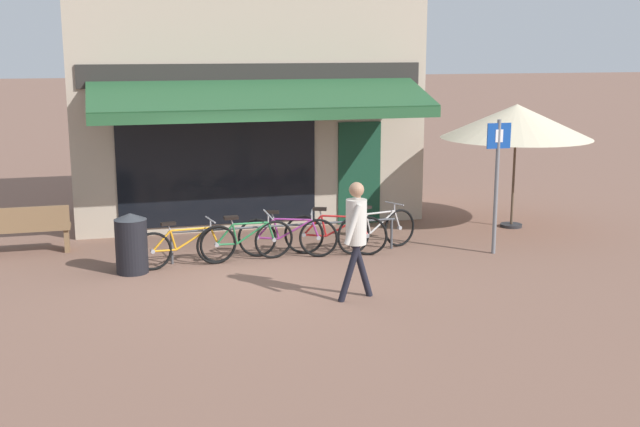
{
  "coord_description": "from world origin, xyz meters",
  "views": [
    {
      "loc": [
        -2.16,
        -12.34,
        3.65
      ],
      "look_at": [
        1.04,
        -0.52,
        1.05
      ],
      "focal_mm": 45.0,
      "sensor_mm": 36.0,
      "label": 1
    }
  ],
  "objects_px": {
    "cafe_parasol": "(516,121)",
    "park_bench": "(23,229)",
    "bicycle_green": "(245,241)",
    "bicycle_purple": "(288,236)",
    "bicycle_red": "(335,234)",
    "parking_sign": "(497,172)",
    "bicycle_silver": "(377,230)",
    "litter_bin": "(131,243)",
    "bicycle_orange": "(185,246)",
    "pedestrian_adult": "(356,226)"
  },
  "relations": [
    {
      "from": "bicycle_purple",
      "to": "bicycle_red",
      "type": "relative_size",
      "value": 0.98
    },
    {
      "from": "bicycle_green",
      "to": "bicycle_purple",
      "type": "bearing_deg",
      "value": 4.09
    },
    {
      "from": "bicycle_red",
      "to": "bicycle_silver",
      "type": "xyz_separation_m",
      "value": [
        0.81,
        0.12,
        -0.01
      ]
    },
    {
      "from": "parking_sign",
      "to": "cafe_parasol",
      "type": "relative_size",
      "value": 0.79
    },
    {
      "from": "bicycle_orange",
      "to": "bicycle_silver",
      "type": "distance_m",
      "value": 3.44
    },
    {
      "from": "cafe_parasol",
      "to": "bicycle_purple",
      "type": "bearing_deg",
      "value": -167.41
    },
    {
      "from": "cafe_parasol",
      "to": "bicycle_red",
      "type": "bearing_deg",
      "value": -163.83
    },
    {
      "from": "bicycle_orange",
      "to": "cafe_parasol",
      "type": "bearing_deg",
      "value": 1.13
    },
    {
      "from": "bicycle_purple",
      "to": "bicycle_silver",
      "type": "bearing_deg",
      "value": 17.43
    },
    {
      "from": "bicycle_silver",
      "to": "bicycle_orange",
      "type": "bearing_deg",
      "value": 165.22
    },
    {
      "from": "bicycle_silver",
      "to": "bicycle_green",
      "type": "bearing_deg",
      "value": 165.77
    },
    {
      "from": "pedestrian_adult",
      "to": "parking_sign",
      "type": "distance_m",
      "value": 3.66
    },
    {
      "from": "bicycle_orange",
      "to": "bicycle_red",
      "type": "distance_m",
      "value": 2.63
    },
    {
      "from": "bicycle_red",
      "to": "park_bench",
      "type": "bearing_deg",
      "value": -176.26
    },
    {
      "from": "bicycle_green",
      "to": "bicycle_red",
      "type": "height_order",
      "value": "bicycle_green"
    },
    {
      "from": "bicycle_green",
      "to": "park_bench",
      "type": "height_order",
      "value": "park_bench"
    },
    {
      "from": "pedestrian_adult",
      "to": "bicycle_orange",
      "type": "bearing_deg",
      "value": 135.11
    },
    {
      "from": "bicycle_green",
      "to": "parking_sign",
      "type": "relative_size",
      "value": 0.72
    },
    {
      "from": "bicycle_purple",
      "to": "pedestrian_adult",
      "type": "distance_m",
      "value": 2.69
    },
    {
      "from": "bicycle_orange",
      "to": "bicycle_green",
      "type": "bearing_deg",
      "value": -7.51
    },
    {
      "from": "bicycle_orange",
      "to": "park_bench",
      "type": "relative_size",
      "value": 1.09
    },
    {
      "from": "parking_sign",
      "to": "park_bench",
      "type": "height_order",
      "value": "parking_sign"
    },
    {
      "from": "bicycle_green",
      "to": "litter_bin",
      "type": "bearing_deg",
      "value": 179.62
    },
    {
      "from": "bicycle_orange",
      "to": "bicycle_red",
      "type": "height_order",
      "value": "bicycle_red"
    },
    {
      "from": "parking_sign",
      "to": "bicycle_orange",
      "type": "bearing_deg",
      "value": 173.99
    },
    {
      "from": "bicycle_red",
      "to": "bicycle_purple",
      "type": "bearing_deg",
      "value": -166.26
    },
    {
      "from": "park_bench",
      "to": "bicycle_red",
      "type": "bearing_deg",
      "value": -15.89
    },
    {
      "from": "parking_sign",
      "to": "litter_bin",
      "type": "bearing_deg",
      "value": 176.12
    },
    {
      "from": "bicycle_silver",
      "to": "bicycle_purple",
      "type": "bearing_deg",
      "value": 163.01
    },
    {
      "from": "bicycle_orange",
      "to": "pedestrian_adult",
      "type": "distance_m",
      "value": 3.33
    },
    {
      "from": "bicycle_orange",
      "to": "bicycle_purple",
      "type": "xyz_separation_m",
      "value": [
        1.78,
        0.17,
        0.02
      ]
    },
    {
      "from": "bicycle_orange",
      "to": "bicycle_purple",
      "type": "relative_size",
      "value": 1.03
    },
    {
      "from": "bicycle_purple",
      "to": "bicycle_red",
      "type": "height_order",
      "value": "bicycle_red"
    },
    {
      "from": "bicycle_silver",
      "to": "litter_bin",
      "type": "xyz_separation_m",
      "value": [
        -4.31,
        -0.34,
        0.12
      ]
    },
    {
      "from": "bicycle_orange",
      "to": "litter_bin",
      "type": "bearing_deg",
      "value": 179.53
    },
    {
      "from": "parking_sign",
      "to": "pedestrian_adult",
      "type": "bearing_deg",
      "value": -149.99
    },
    {
      "from": "litter_bin",
      "to": "parking_sign",
      "type": "height_order",
      "value": "parking_sign"
    },
    {
      "from": "bicycle_orange",
      "to": "cafe_parasol",
      "type": "relative_size",
      "value": 0.58
    },
    {
      "from": "bicycle_red",
      "to": "litter_bin",
      "type": "relative_size",
      "value": 1.76
    },
    {
      "from": "cafe_parasol",
      "to": "pedestrian_adult",
      "type": "bearing_deg",
      "value": -140.86
    },
    {
      "from": "bicycle_purple",
      "to": "bicycle_orange",
      "type": "bearing_deg",
      "value": -158.31
    },
    {
      "from": "bicycle_red",
      "to": "parking_sign",
      "type": "bearing_deg",
      "value": 6.0
    },
    {
      "from": "cafe_parasol",
      "to": "park_bench",
      "type": "bearing_deg",
      "value": 178.16
    },
    {
      "from": "pedestrian_adult",
      "to": "bicycle_purple",
      "type": "bearing_deg",
      "value": 101.84
    },
    {
      "from": "litter_bin",
      "to": "cafe_parasol",
      "type": "distance_m",
      "value": 7.88
    },
    {
      "from": "bicycle_orange",
      "to": "pedestrian_adult",
      "type": "height_order",
      "value": "pedestrian_adult"
    },
    {
      "from": "bicycle_red",
      "to": "bicycle_silver",
      "type": "bearing_deg",
      "value": 27.6
    },
    {
      "from": "bicycle_red",
      "to": "bicycle_green",
      "type": "bearing_deg",
      "value": -158.87
    },
    {
      "from": "bicycle_purple",
      "to": "parking_sign",
      "type": "xyz_separation_m",
      "value": [
        3.58,
        -0.73,
        1.09
      ]
    },
    {
      "from": "bicycle_orange",
      "to": "bicycle_silver",
      "type": "bearing_deg",
      "value": -6.19
    }
  ]
}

